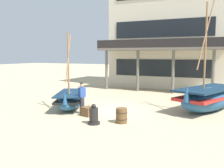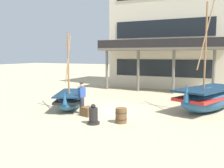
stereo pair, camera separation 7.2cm
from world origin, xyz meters
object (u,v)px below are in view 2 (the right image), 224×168
capstan_winch (93,116)px  cargo_crate (88,111)px  fisherman_by_hull (82,98)px  fishing_boat_near_left (208,98)px  wooden_barrel (121,116)px  harbor_building_main (171,32)px  fishing_boat_centre_large (70,99)px

capstan_winch → cargo_crate: 1.57m
fisherman_by_hull → capstan_winch: size_ratio=1.80×
cargo_crate → fishing_boat_near_left: bearing=35.3°
wooden_barrel → harbor_building_main: 16.15m
fishing_boat_near_left → fishing_boat_centre_large: (-7.31, -2.87, -0.18)m
fishing_boat_near_left → fishing_boat_centre_large: fishing_boat_near_left is taller
cargo_crate → harbor_building_main: size_ratio=0.05×
fishing_boat_centre_large → fisherman_by_hull: size_ratio=2.61×
wooden_barrel → harbor_building_main: (-1.19, 15.29, 5.07)m
capstan_winch → fisherman_by_hull: bearing=136.2°
fishing_boat_near_left → cargo_crate: (-5.50, -3.90, -0.49)m
harbor_building_main → capstan_winch: bearing=-89.6°
wooden_barrel → harbor_building_main: bearing=94.4°
fishing_boat_near_left → fisherman_by_hull: size_ratio=3.68×
fishing_boat_near_left → fishing_boat_centre_large: size_ratio=1.41×
fishing_boat_near_left → cargo_crate: size_ratio=10.99×
harbor_building_main → fishing_boat_centre_large: bearing=-101.1°
cargo_crate → harbor_building_main: (0.89, 14.80, 5.19)m
fishing_boat_near_left → fisherman_by_hull: (-6.06, -3.59, 0.10)m
wooden_barrel → fishing_boat_centre_large: bearing=158.7°
cargo_crate → wooden_barrel: bearing=-13.4°
fishing_boat_near_left → wooden_barrel: 5.58m
fishing_boat_centre_large → fisherman_by_hull: (1.25, -0.72, 0.29)m
fishing_boat_near_left → cargo_crate: bearing=-144.7°
fishing_boat_near_left → capstan_winch: bearing=-131.4°
fishing_boat_near_left → capstan_winch: (-4.49, -5.09, -0.36)m
fishing_boat_centre_large → wooden_barrel: 4.18m
capstan_winch → wooden_barrel: (1.07, 0.70, -0.02)m
cargo_crate → fisherman_by_hull: bearing=151.3°
fishing_boat_near_left → fisherman_by_hull: 7.04m
fisherman_by_hull → wooden_barrel: bearing=-16.9°
fisherman_by_hull → cargo_crate: bearing=-28.7°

